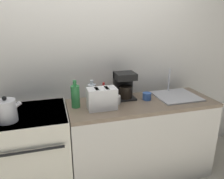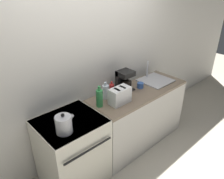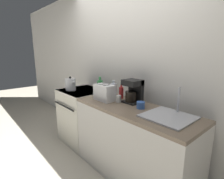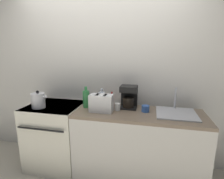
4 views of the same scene
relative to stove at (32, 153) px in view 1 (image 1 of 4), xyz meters
name	(u,v)px [view 1 (image 1 of 4)]	position (x,y,z in m)	size (l,w,h in m)	color
wall_back	(82,59)	(0.60, 0.38, 0.84)	(8.00, 0.05, 2.60)	silver
stove	(32,153)	(0.00, 0.00, 0.00)	(0.72, 0.69, 0.89)	silver
counter_block	(140,139)	(1.15, -0.03, -0.01)	(1.56, 0.59, 0.89)	silver
kettle	(6,111)	(-0.14, -0.14, 0.53)	(0.21, 0.17, 0.23)	silver
toaster	(102,99)	(0.70, -0.10, 0.54)	(0.28, 0.15, 0.21)	white
coffee_maker	(124,85)	(1.00, 0.13, 0.59)	(0.21, 0.20, 0.29)	black
sink_tray	(176,95)	(1.58, 0.01, 0.45)	(0.46, 0.44, 0.28)	#B7B7BC
bottle_green	(75,96)	(0.46, 0.01, 0.55)	(0.08, 0.08, 0.28)	#338C47
bottle_clear	(92,93)	(0.64, 0.11, 0.53)	(0.09, 0.09, 0.24)	silver
bottle_red	(104,93)	(0.78, 0.14, 0.52)	(0.06, 0.06, 0.19)	#B72828
cup_white	(117,100)	(0.88, -0.01, 0.48)	(0.07, 0.07, 0.09)	white
cup_blue	(147,96)	(1.22, 0.01, 0.47)	(0.09, 0.09, 0.08)	#3860B2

